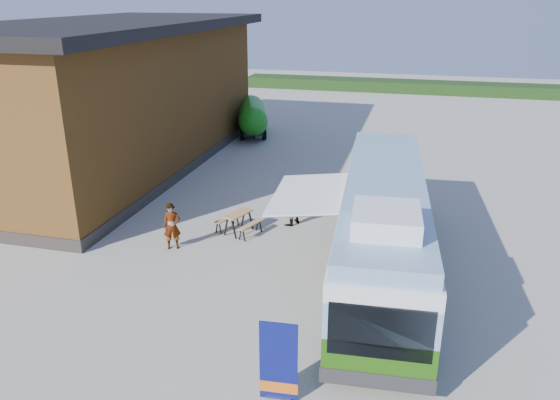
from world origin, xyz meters
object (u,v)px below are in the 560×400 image
(person_a, at_px, (172,226))
(slurry_tanker, at_px, (252,115))
(person_b, at_px, (290,203))
(picnic_table, at_px, (239,218))
(bus, at_px, (383,224))
(banner, at_px, (278,369))

(person_a, xyz_separation_m, slurry_tanker, (-2.23, 17.00, 0.44))
(person_a, bearing_deg, person_b, 17.74)
(picnic_table, height_order, slurry_tanker, slurry_tanker)
(person_a, bearing_deg, picnic_table, 21.94)
(bus, relative_size, banner, 6.13)
(banner, height_order, slurry_tanker, slurry_tanker)
(banner, relative_size, person_a, 1.19)
(bus, xyz_separation_m, slurry_tanker, (-9.69, 17.10, -0.52))
(picnic_table, bearing_deg, person_b, 56.53)
(banner, bearing_deg, bus, 71.29)
(bus, height_order, banner, bus)
(banner, xyz_separation_m, person_b, (-2.13, 9.92, 0.09))
(bus, height_order, picnic_table, bus)
(person_a, relative_size, slurry_tanker, 0.29)
(banner, relative_size, picnic_table, 1.15)
(banner, bearing_deg, picnic_table, 110.03)
(bus, bearing_deg, slurry_tanker, 115.53)
(person_b, bearing_deg, picnic_table, -25.85)
(person_b, relative_size, slurry_tanker, 0.32)
(person_a, height_order, person_b, person_b)
(picnic_table, height_order, person_b, person_b)
(slurry_tanker, bearing_deg, banner, -90.56)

